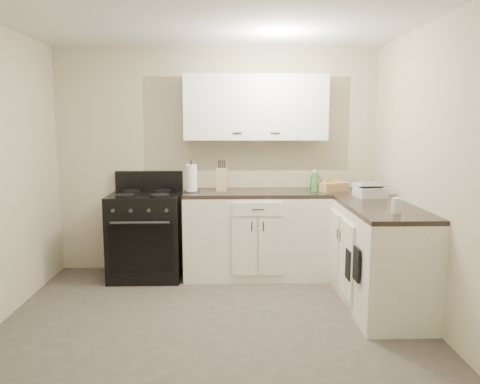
{
  "coord_description": "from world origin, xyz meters",
  "views": [
    {
      "loc": [
        0.12,
        -3.51,
        1.67
      ],
      "look_at": [
        0.24,
        0.85,
        1.03
      ],
      "focal_mm": 35.0,
      "sensor_mm": 36.0,
      "label": 1
    }
  ],
  "objects_px": {
    "stove": "(146,236)",
    "paper_towel": "(191,178)",
    "countertop_grill": "(370,192)",
    "knife_block": "(222,180)",
    "wicker_basket": "(332,187)"
  },
  "relations": [
    {
      "from": "stove",
      "to": "paper_towel",
      "type": "height_order",
      "value": "paper_towel"
    },
    {
      "from": "stove",
      "to": "countertop_grill",
      "type": "distance_m",
      "value": 2.41
    },
    {
      "from": "knife_block",
      "to": "wicker_basket",
      "type": "height_order",
      "value": "knife_block"
    },
    {
      "from": "stove",
      "to": "wicker_basket",
      "type": "relative_size",
      "value": 3.15
    },
    {
      "from": "paper_towel",
      "to": "countertop_grill",
      "type": "bearing_deg",
      "value": -12.54
    },
    {
      "from": "paper_towel",
      "to": "wicker_basket",
      "type": "relative_size",
      "value": 1.01
    },
    {
      "from": "paper_towel",
      "to": "countertop_grill",
      "type": "height_order",
      "value": "paper_towel"
    },
    {
      "from": "countertop_grill",
      "to": "stove",
      "type": "bearing_deg",
      "value": 163.64
    },
    {
      "from": "wicker_basket",
      "to": "countertop_grill",
      "type": "distance_m",
      "value": 0.51
    },
    {
      "from": "knife_block",
      "to": "countertop_grill",
      "type": "xyz_separation_m",
      "value": [
        1.49,
        -0.47,
        -0.07
      ]
    },
    {
      "from": "paper_towel",
      "to": "wicker_basket",
      "type": "bearing_deg",
      "value": 0.7
    },
    {
      "from": "paper_towel",
      "to": "wicker_basket",
      "type": "xyz_separation_m",
      "value": [
        1.53,
        0.02,
        -0.1
      ]
    },
    {
      "from": "stove",
      "to": "countertop_grill",
      "type": "height_order",
      "value": "countertop_grill"
    },
    {
      "from": "stove",
      "to": "paper_towel",
      "type": "bearing_deg",
      "value": 0.04
    },
    {
      "from": "knife_block",
      "to": "wicker_basket",
      "type": "relative_size",
      "value": 0.85
    }
  ]
}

